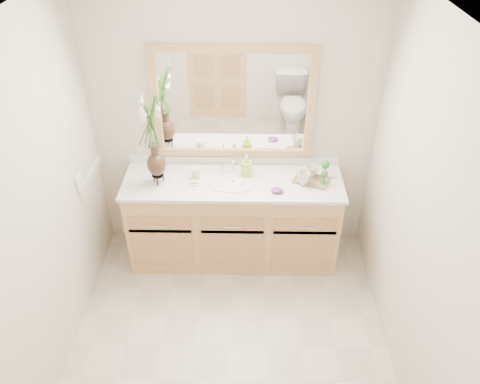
{
  "coord_description": "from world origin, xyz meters",
  "views": [
    {
      "loc": [
        0.11,
        -2.21,
        3.04
      ],
      "look_at": [
        0.06,
        0.65,
        0.98
      ],
      "focal_mm": 35.0,
      "sensor_mm": 36.0,
      "label": 1
    }
  ],
  "objects_px": {
    "flower_vase": "(152,129)",
    "soap_bottle": "(246,166)",
    "tray": "(312,180)",
    "tumbler": "(196,173)"
  },
  "relations": [
    {
      "from": "flower_vase",
      "to": "tray",
      "type": "height_order",
      "value": "flower_vase"
    },
    {
      "from": "soap_bottle",
      "to": "tray",
      "type": "xyz_separation_m",
      "value": [
        0.55,
        -0.09,
        -0.08
      ]
    },
    {
      "from": "tumbler",
      "to": "soap_bottle",
      "type": "height_order",
      "value": "soap_bottle"
    },
    {
      "from": "flower_vase",
      "to": "soap_bottle",
      "type": "xyz_separation_m",
      "value": [
        0.73,
        0.13,
        -0.42
      ]
    },
    {
      "from": "flower_vase",
      "to": "soap_bottle",
      "type": "relative_size",
      "value": 4.39
    },
    {
      "from": "flower_vase",
      "to": "tumbler",
      "type": "xyz_separation_m",
      "value": [
        0.31,
        0.07,
        -0.45
      ]
    },
    {
      "from": "tumbler",
      "to": "tray",
      "type": "distance_m",
      "value": 0.97
    },
    {
      "from": "flower_vase",
      "to": "tumbler",
      "type": "height_order",
      "value": "flower_vase"
    },
    {
      "from": "flower_vase",
      "to": "soap_bottle",
      "type": "bearing_deg",
      "value": 10.28
    },
    {
      "from": "flower_vase",
      "to": "soap_bottle",
      "type": "height_order",
      "value": "flower_vase"
    }
  ]
}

